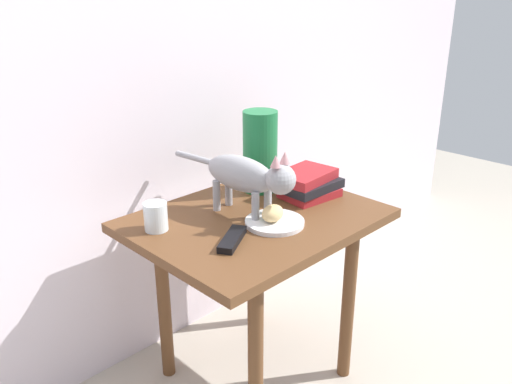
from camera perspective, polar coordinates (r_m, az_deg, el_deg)
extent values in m
plane|color=#B2A899|center=(1.98, 0.00, -18.97)|extent=(6.00, 6.00, 0.00)
cube|color=silver|center=(1.83, -9.47, 15.39)|extent=(4.00, 0.04, 2.20)
cube|color=brown|center=(1.66, 0.00, -3.06)|extent=(0.75, 0.58, 0.03)
cylinder|color=brown|center=(1.56, -0.04, -18.23)|extent=(0.04, 0.04, 0.58)
cylinder|color=brown|center=(1.83, 9.96, -11.77)|extent=(0.04, 0.04, 0.58)
cylinder|color=brown|center=(1.83, -9.94, -11.73)|extent=(0.04, 0.04, 0.58)
cylinder|color=brown|center=(2.07, 0.03, -7.19)|extent=(0.04, 0.04, 0.58)
cylinder|color=white|center=(1.59, 2.03, -3.30)|extent=(0.18, 0.18, 0.01)
ellipsoid|color=#E0BC7A|center=(1.57, 1.81, -2.32)|extent=(0.09, 0.08, 0.05)
cylinder|color=#99999E|center=(1.62, 1.28, -1.11)|extent=(0.02, 0.02, 0.10)
cylinder|color=#99999E|center=(1.58, -0.06, -1.76)|extent=(0.02, 0.02, 0.10)
cylinder|color=#99999E|center=(1.72, -2.92, 0.19)|extent=(0.02, 0.02, 0.10)
cylinder|color=#99999E|center=(1.68, -4.29, -0.38)|extent=(0.02, 0.02, 0.10)
ellipsoid|color=#99999E|center=(1.62, -1.71, 2.01)|extent=(0.12, 0.27, 0.11)
sphere|color=#99999E|center=(1.53, 2.61, 1.33)|extent=(0.09, 0.09, 0.09)
cone|color=tan|center=(1.52, 3.15, 3.76)|extent=(0.03, 0.03, 0.03)
cone|color=tan|center=(1.49, 2.15, 3.36)|extent=(0.03, 0.03, 0.03)
cylinder|color=#99999E|center=(1.75, -6.73, 3.71)|extent=(0.04, 0.16, 0.02)
cube|color=maroon|center=(1.80, 5.83, -0.12)|extent=(0.20, 0.15, 0.03)
cube|color=black|center=(1.79, 5.93, 0.74)|extent=(0.21, 0.14, 0.03)
cube|color=maroon|center=(1.78, 5.48, 1.74)|extent=(0.21, 0.16, 0.03)
cylinder|color=#196B38|center=(1.81, 0.45, 4.42)|extent=(0.12, 0.12, 0.28)
cylinder|color=silver|center=(1.57, -10.81, -2.63)|extent=(0.07, 0.07, 0.08)
cylinder|color=silver|center=(1.58, -10.76, -3.30)|extent=(0.06, 0.06, 0.04)
cube|color=black|center=(1.48, -2.59, -5.13)|extent=(0.15, 0.11, 0.02)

